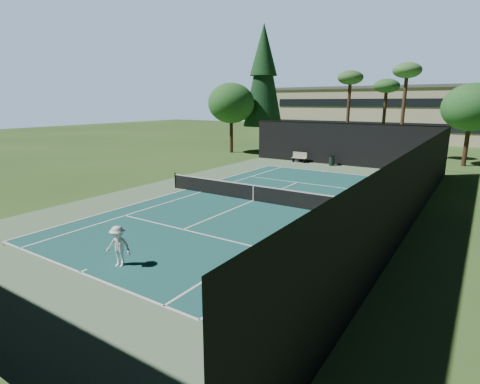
{
  "coord_description": "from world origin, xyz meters",
  "views": [
    {
      "loc": [
        11.49,
        -19.0,
        5.91
      ],
      "look_at": [
        1.0,
        -3.0,
        1.3
      ],
      "focal_mm": 28.0,
      "sensor_mm": 36.0,
      "label": 1
    }
  ],
  "objects_px": {
    "tennis_ball_b": "(278,192)",
    "park_bench": "(299,157)",
    "tennis_net": "(253,192)",
    "player": "(118,246)",
    "tennis_ball_c": "(288,198)",
    "tennis_ball_a": "(3,245)",
    "tennis_ball_d": "(214,178)",
    "trash_bin": "(332,161)"
  },
  "relations": [
    {
      "from": "tennis_ball_b",
      "to": "park_bench",
      "type": "distance_m",
      "value": 13.3
    },
    {
      "from": "tennis_net",
      "to": "tennis_ball_b",
      "type": "relative_size",
      "value": 182.13
    },
    {
      "from": "tennis_ball_a",
      "to": "tennis_ball_c",
      "type": "distance_m",
      "value": 15.24
    },
    {
      "from": "tennis_net",
      "to": "tennis_ball_c",
      "type": "distance_m",
      "value": 2.35
    },
    {
      "from": "tennis_net",
      "to": "tennis_ball_c",
      "type": "height_order",
      "value": "tennis_net"
    },
    {
      "from": "tennis_net",
      "to": "trash_bin",
      "type": "bearing_deg",
      "value": 92.04
    },
    {
      "from": "tennis_ball_a",
      "to": "trash_bin",
      "type": "height_order",
      "value": "trash_bin"
    },
    {
      "from": "player",
      "to": "tennis_ball_c",
      "type": "distance_m",
      "value": 12.41
    },
    {
      "from": "tennis_ball_c",
      "to": "park_bench",
      "type": "height_order",
      "value": "park_bench"
    },
    {
      "from": "player",
      "to": "trash_bin",
      "type": "height_order",
      "value": "player"
    },
    {
      "from": "tennis_net",
      "to": "trash_bin",
      "type": "distance_m",
      "value": 15.32
    },
    {
      "from": "tennis_ball_b",
      "to": "tennis_ball_d",
      "type": "distance_m",
      "value": 6.53
    },
    {
      "from": "player",
      "to": "tennis_ball_d",
      "type": "height_order",
      "value": "player"
    },
    {
      "from": "tennis_ball_c",
      "to": "tennis_ball_a",
      "type": "bearing_deg",
      "value": -115.78
    },
    {
      "from": "tennis_net",
      "to": "player",
      "type": "distance_m",
      "value": 10.75
    },
    {
      "from": "park_bench",
      "to": "player",
      "type": "bearing_deg",
      "value": -79.82
    },
    {
      "from": "tennis_ball_d",
      "to": "trash_bin",
      "type": "relative_size",
      "value": 0.08
    },
    {
      "from": "player",
      "to": "tennis_ball_c",
      "type": "xyz_separation_m",
      "value": [
        0.86,
        12.36,
        -0.74
      ]
    },
    {
      "from": "tennis_net",
      "to": "player",
      "type": "relative_size",
      "value": 8.29
    },
    {
      "from": "tennis_ball_b",
      "to": "trash_bin",
      "type": "distance_m",
      "value": 12.5
    },
    {
      "from": "park_bench",
      "to": "trash_bin",
      "type": "height_order",
      "value": "park_bench"
    },
    {
      "from": "tennis_ball_a",
      "to": "trash_bin",
      "type": "xyz_separation_m",
      "value": [
        4.48,
        27.39,
        0.44
      ]
    },
    {
      "from": "tennis_ball_c",
      "to": "park_bench",
      "type": "bearing_deg",
      "value": 111.92
    },
    {
      "from": "tennis_net",
      "to": "tennis_ball_a",
      "type": "xyz_separation_m",
      "value": [
        -5.03,
        -12.08,
        -0.52
      ]
    },
    {
      "from": "tennis_ball_b",
      "to": "tennis_ball_d",
      "type": "xyz_separation_m",
      "value": [
        -6.39,
        1.36,
        0.0
      ]
    },
    {
      "from": "tennis_ball_c",
      "to": "tennis_net",
      "type": "bearing_deg",
      "value": -134.26
    },
    {
      "from": "tennis_ball_c",
      "to": "park_bench",
      "type": "distance_m",
      "value": 14.9
    },
    {
      "from": "player",
      "to": "tennis_ball_a",
      "type": "relative_size",
      "value": 22.24
    },
    {
      "from": "park_bench",
      "to": "tennis_ball_a",
      "type": "bearing_deg",
      "value": -92.21
    },
    {
      "from": "tennis_net",
      "to": "tennis_ball_c",
      "type": "xyz_separation_m",
      "value": [
        1.6,
        1.64,
        -0.52
      ]
    },
    {
      "from": "player",
      "to": "tennis_ball_a",
      "type": "xyz_separation_m",
      "value": [
        -5.76,
        -1.36,
        -0.74
      ]
    },
    {
      "from": "tennis_net",
      "to": "tennis_ball_b",
      "type": "bearing_deg",
      "value": 85.76
    },
    {
      "from": "tennis_ball_a",
      "to": "player",
      "type": "bearing_deg",
      "value": 13.26
    },
    {
      "from": "player",
      "to": "tennis_ball_a",
      "type": "bearing_deg",
      "value": 176.04
    },
    {
      "from": "tennis_ball_b",
      "to": "trash_bin",
      "type": "bearing_deg",
      "value": 93.46
    },
    {
      "from": "park_bench",
      "to": "tennis_net",
      "type": "bearing_deg",
      "value": -75.62
    },
    {
      "from": "tennis_ball_a",
      "to": "tennis_ball_d",
      "type": "bearing_deg",
      "value": 94.03
    },
    {
      "from": "tennis_ball_b",
      "to": "trash_bin",
      "type": "xyz_separation_m",
      "value": [
        -0.75,
        12.47,
        0.44
      ]
    },
    {
      "from": "tennis_ball_a",
      "to": "park_bench",
      "type": "xyz_separation_m",
      "value": [
        1.06,
        27.54,
        0.51
      ]
    },
    {
      "from": "tennis_ball_d",
      "to": "tennis_net",
      "type": "bearing_deg",
      "value": -34.2
    },
    {
      "from": "player",
      "to": "tennis_ball_a",
      "type": "distance_m",
      "value": 5.97
    },
    {
      "from": "tennis_net",
      "to": "player",
      "type": "xyz_separation_m",
      "value": [
        0.74,
        -10.72,
        0.22
      ]
    }
  ]
}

